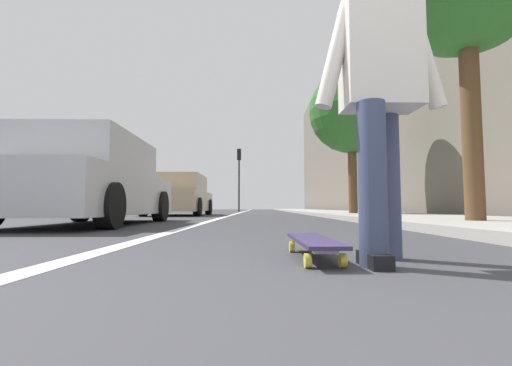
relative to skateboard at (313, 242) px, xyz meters
name	(u,v)px	position (x,y,z in m)	size (l,w,h in m)	color
ground_plane	(261,217)	(8.43, 0.25, -0.09)	(80.00, 80.00, 0.00)	#38383D
lane_stripe_white	(241,212)	(18.43, 1.35, -0.09)	(52.00, 0.16, 0.01)	silver
sidewalk_curb	(325,212)	(16.43, -3.16, -0.04)	(52.00, 3.20, 0.11)	#9E9B93
building_facade	(353,122)	(20.43, -5.79, 5.72)	(40.00, 1.20, 11.63)	#696156
skateboard	(313,242)	(0.00, 0.00, 0.00)	(0.85, 0.23, 0.11)	yellow
skater_person	(380,88)	(-0.15, -0.35, 0.84)	(0.47, 0.72, 1.64)	#384260
parked_car_near	(92,183)	(3.87, 3.14, 0.61)	(4.32, 1.96, 1.47)	#B7B7BC
parked_car_mid	(179,196)	(10.78, 3.23, 0.61)	(4.32, 2.03, 1.47)	tan
traffic_light	(239,168)	(23.02, 1.75, 3.00)	(0.33, 0.28, 4.50)	#2D2D2D
street_tree_mid	(351,112)	(9.42, -2.76, 3.36)	(2.79, 2.79, 4.87)	brown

